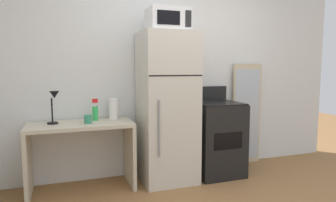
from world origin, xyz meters
TOP-DOWN VIEW (x-y plane):
  - wall_back_white at (0.00, 1.70)m, footprint 5.00×0.10m
  - desk at (-1.14, 1.37)m, footprint 1.12×0.52m
  - desk_lamp at (-1.40, 1.40)m, footprint 0.14×0.12m
  - coffee_mug at (-1.06, 1.31)m, footprint 0.08×0.08m
  - paper_towel_roll at (-0.76, 1.51)m, footprint 0.11×0.11m
  - spray_bottle at (-0.97, 1.48)m, footprint 0.06×0.06m
  - refrigerator at (-0.15, 1.33)m, footprint 0.63×0.62m
  - microwave at (-0.15, 1.31)m, footprint 0.46×0.35m
  - oven_range at (0.50, 1.33)m, footprint 0.58×0.61m
  - leaning_mirror at (1.12, 1.59)m, footprint 0.44×0.03m

SIDE VIEW (x-z plane):
  - oven_range at x=0.50m, z-range -0.08..1.02m
  - desk at x=-1.14m, z-range 0.15..0.90m
  - leaning_mirror at x=1.12m, z-range 0.00..1.40m
  - coffee_mug at x=-1.06m, z-range 0.75..0.84m
  - spray_bottle at x=-0.97m, z-range 0.72..0.97m
  - paper_towel_roll at x=-0.76m, z-range 0.75..0.99m
  - refrigerator at x=-0.15m, z-range 0.00..1.76m
  - desk_lamp at x=-1.40m, z-range 0.81..1.17m
  - wall_back_white at x=0.00m, z-range 0.00..2.60m
  - microwave at x=-0.15m, z-range 1.76..2.02m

